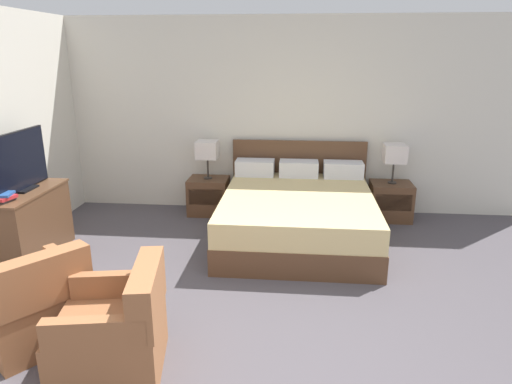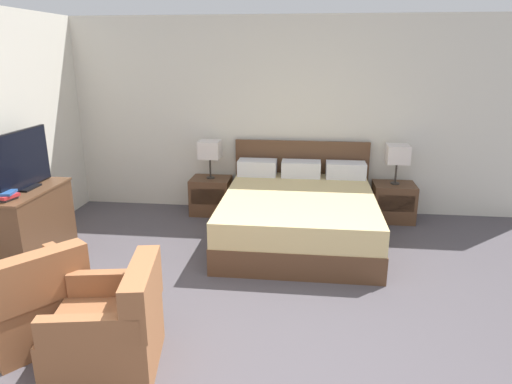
# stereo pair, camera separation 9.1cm
# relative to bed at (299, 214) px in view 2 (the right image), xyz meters

# --- Properties ---
(wall_back) EXTENTS (6.80, 0.06, 2.55)m
(wall_back) POSITION_rel_bed_xyz_m (-0.28, 1.05, 0.98)
(wall_back) COLOR silver
(wall_back) RESTS_ON ground
(bed) EXTENTS (1.77, 2.06, 0.97)m
(bed) POSITION_rel_bed_xyz_m (0.00, 0.00, 0.00)
(bed) COLOR brown
(bed) RESTS_ON ground
(nightstand_left) EXTENTS (0.52, 0.43, 0.48)m
(nightstand_left) POSITION_rel_bed_xyz_m (-1.20, 0.74, -0.05)
(nightstand_left) COLOR brown
(nightstand_left) RESTS_ON ground
(nightstand_right) EXTENTS (0.52, 0.43, 0.48)m
(nightstand_right) POSITION_rel_bed_xyz_m (1.20, 0.74, -0.05)
(nightstand_right) COLOR brown
(nightstand_right) RESTS_ON ground
(table_lamp_left) EXTENTS (0.27, 0.27, 0.51)m
(table_lamp_left) POSITION_rel_bed_xyz_m (-1.20, 0.75, 0.57)
(table_lamp_left) COLOR #332D28
(table_lamp_left) RESTS_ON nightstand_left
(table_lamp_right) EXTENTS (0.27, 0.27, 0.51)m
(table_lamp_right) POSITION_rel_bed_xyz_m (1.20, 0.75, 0.57)
(table_lamp_right) COLOR #332D28
(table_lamp_right) RESTS_ON nightstand_right
(dresser) EXTENTS (0.48, 1.03, 0.73)m
(dresser) POSITION_rel_bed_xyz_m (-2.82, -0.80, 0.08)
(dresser) COLOR brown
(dresser) RESTS_ON ground
(tv) EXTENTS (0.18, 0.88, 0.61)m
(tv) POSITION_rel_bed_xyz_m (-2.82, -0.76, 0.73)
(tv) COLOR black
(tv) RESTS_ON dresser
(book_red_cover) EXTENTS (0.24, 0.20, 0.02)m
(book_red_cover) POSITION_rel_bed_xyz_m (-2.83, -1.13, 0.45)
(book_red_cover) COLOR #383333
(book_red_cover) RESTS_ON dresser
(book_blue_cover) EXTENTS (0.29, 0.24, 0.03)m
(book_blue_cover) POSITION_rel_bed_xyz_m (-2.83, -1.13, 0.47)
(book_blue_cover) COLOR #B7282D
(book_blue_cover) RESTS_ON book_red_cover
(book_small_top) EXTENTS (0.24, 0.21, 0.02)m
(book_small_top) POSITION_rel_bed_xyz_m (-2.82, -1.13, 0.50)
(book_small_top) COLOR #234C8E
(book_small_top) RESTS_ON book_blue_cover
(armchair_by_window) EXTENTS (0.96, 0.96, 0.76)m
(armchair_by_window) POSITION_rel_bed_xyz_m (-1.94, -2.19, -0.01)
(armchair_by_window) COLOR #935B38
(armchair_by_window) RESTS_ON ground
(armchair_companion) EXTENTS (0.80, 0.79, 0.76)m
(armchair_companion) POSITION_rel_bed_xyz_m (-1.19, -2.47, -0.01)
(armchair_companion) COLOR #935B38
(armchair_companion) RESTS_ON ground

